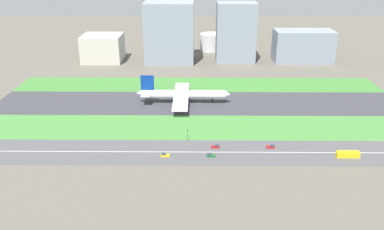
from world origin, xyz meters
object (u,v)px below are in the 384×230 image
object	(u,v)px
hangar_building	(170,32)
car_2	(165,155)
car_1	(216,146)
fuel_tank_west	(211,42)
car_0	(271,147)
office_tower	(236,33)
terminal_building	(103,48)
bus_0	(348,154)
airliner	(182,94)
car_3	(210,155)
cargo_warehouse	(303,46)
traffic_light	(188,134)

from	to	relation	value
hangar_building	car_2	bearing A→B (deg)	-87.36
car_1	fuel_tank_west	size ratio (longest dim) A/B	0.18
car_0	office_tower	xyz separation A→B (m)	(-3.03, 182.00, 26.36)
car_2	terminal_building	distance (m)	205.58
bus_0	car_0	bearing A→B (deg)	-14.97
airliner	car_2	distance (m)	78.41
airliner	car_3	xyz separation A→B (m)	(17.28, -78.00, -5.31)
terminal_building	cargo_warehouse	xyz separation A→B (m)	(189.57, 0.00, 2.34)
airliner	cargo_warehouse	bearing A→B (deg)	45.78
car_1	car_3	bearing A→B (deg)	-107.77
car_0	car_2	xyz separation A→B (m)	(-56.02, -10.00, 0.00)
traffic_light	hangar_building	world-z (taller)	hangar_building
car_0	office_tower	bearing A→B (deg)	90.95
airliner	terminal_building	distance (m)	138.62
office_tower	bus_0	bearing A→B (deg)	-78.11
car_2	office_tower	world-z (taller)	office_tower
car_3	car_1	size ratio (longest dim) A/B	1.00
fuel_tank_west	car_0	bearing A→B (deg)	-84.00
car_3	hangar_building	xyz separation A→B (m)	(-32.20, 192.00, 26.61)
traffic_light	office_tower	size ratio (longest dim) A/B	0.13
airliner	bus_0	xyz separation A→B (m)	(87.35, -78.00, -4.41)
bus_0	fuel_tank_west	xyz separation A→B (m)	(-61.25, 237.00, 6.91)
airliner	fuel_tank_west	size ratio (longest dim) A/B	2.73
airliner	traffic_light	xyz separation A→B (m)	(5.34, -60.01, -1.94)
fuel_tank_west	cargo_warehouse	bearing A→B (deg)	-27.94
traffic_light	terminal_building	distance (m)	193.37
car_3	cargo_warehouse	world-z (taller)	cargo_warehouse
airliner	fuel_tank_west	xyz separation A→B (m)	(26.10, 159.00, 2.50)
car_0	traffic_light	bearing A→B (deg)	169.84
office_tower	car_0	bearing A→B (deg)	-89.05
hangar_building	cargo_warehouse	bearing A→B (deg)	0.00
terminal_building	office_tower	distance (m)	126.45
terminal_building	car_0	bearing A→B (deg)	-54.76
car_0	terminal_building	size ratio (longest dim) A/B	0.12
car_0	traffic_light	world-z (taller)	traffic_light
car_0	bus_0	xyz separation A→B (m)	(37.39, -10.00, 0.90)
car_3	fuel_tank_west	size ratio (longest dim) A/B	0.18
airliner	car_2	size ratio (longest dim) A/B	14.77
car_1	hangar_building	xyz separation A→B (m)	(-35.41, 182.00, 26.61)
bus_0	cargo_warehouse	xyz separation A→B (m)	(23.59, 192.00, 12.87)
car_0	cargo_warehouse	size ratio (longest dim) A/B	0.08
hangar_building	car_3	bearing A→B (deg)	-80.48
car_2	traffic_light	xyz separation A→B (m)	(11.39, 17.99, 3.37)
car_3	car_2	distance (m)	23.33
car_2	car_0	bearing A→B (deg)	-169.88
airliner	car_0	bearing A→B (deg)	-53.69
cargo_warehouse	car_3	bearing A→B (deg)	-116.01
car_3	terminal_building	distance (m)	214.93
office_tower	terminal_building	bearing A→B (deg)	180.00
car_0	hangar_building	world-z (taller)	hangar_building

